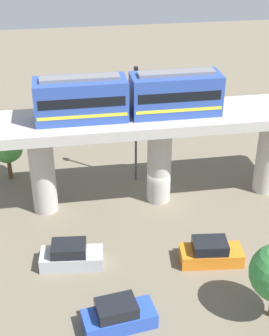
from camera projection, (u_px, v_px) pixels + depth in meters
ground_plane at (158, 199)px, 40.05m from camera, size 120.00×120.00×0.00m
viaduct at (160, 136)px, 37.23m from camera, size 5.20×28.00×7.58m
train at (129, 97)px, 35.21m from camera, size 2.64×13.55×3.24m
parked_car_blue at (119, 316)px, 28.00m from camera, size 2.34×4.40×1.76m
parked_car_orange at (211, 253)px, 32.89m from camera, size 2.25×4.37×1.76m
parked_car_silver at (71, 256)px, 32.63m from camera, size 2.23×4.37×1.76m
tree_mid_lot at (108, 103)px, 48.80m from camera, size 3.29×3.29×5.22m
tree_far_corner at (7, 147)px, 41.44m from camera, size 2.82×2.82×4.53m
signal_post at (136, 121)px, 40.01m from camera, size 0.44×0.28×10.18m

